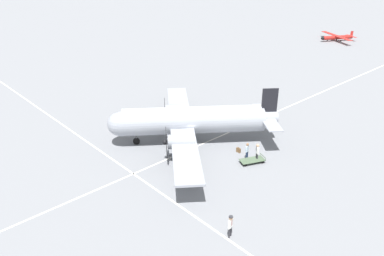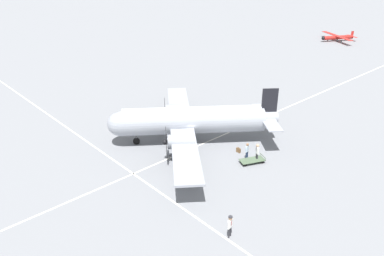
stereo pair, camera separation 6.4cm
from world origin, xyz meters
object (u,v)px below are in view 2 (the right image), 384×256
at_px(passenger_boarding, 257,151).
at_px(ramp_agent, 247,149).
at_px(suitcase_near_door, 238,150).
at_px(crew_foreground, 230,224).
at_px(baggage_cart, 252,160).
at_px(light_aircraft_distant, 337,37).
at_px(airliner_main, 188,120).

bearing_deg(passenger_boarding, ramp_agent, 57.65).
bearing_deg(passenger_boarding, suitcase_near_door, 34.86).
relative_size(crew_foreground, baggage_cart, 0.68).
distance_m(ramp_agent, baggage_cart, 1.12).
distance_m(ramp_agent, light_aircraft_distant, 59.02).
bearing_deg(ramp_agent, airliner_main, -84.13).
height_order(passenger_boarding, light_aircraft_distant, light_aircraft_distant).
xyz_separation_m(ramp_agent, baggage_cart, (0.82, -0.18, -0.74)).
bearing_deg(crew_foreground, baggage_cart, -162.73).
xyz_separation_m(passenger_boarding, baggage_cart, (-0.08, -0.54, -0.83)).
bearing_deg(suitcase_near_door, crew_foreground, -51.61).
distance_m(passenger_boarding, light_aircraft_distant, 59.01).
height_order(passenger_boarding, suitcase_near_door, passenger_boarding).
distance_m(airliner_main, light_aircraft_distant, 58.91).
bearing_deg(passenger_boarding, light_aircraft_distant, -32.76).
bearing_deg(airliner_main, baggage_cart, 140.54).
height_order(baggage_cart, light_aircraft_distant, light_aircraft_distant).
distance_m(airliner_main, ramp_agent, 6.74).
relative_size(passenger_boarding, baggage_cart, 0.71).
distance_m(airliner_main, baggage_cart, 7.65).
distance_m(ramp_agent, suitcase_near_door, 1.64).
bearing_deg(ramp_agent, crew_foreground, 23.86).
bearing_deg(baggage_cart, suitcase_near_door, -80.75).
xyz_separation_m(suitcase_near_door, baggage_cart, (2.21, -0.58, 0.05)).
bearing_deg(light_aircraft_distant, ramp_agent, 49.48).
xyz_separation_m(ramp_agent, light_aircraft_distant, (-20.63, 55.30, -0.19)).
xyz_separation_m(airliner_main, light_aircraft_distant, (-14.31, 57.12, -1.63)).
xyz_separation_m(airliner_main, baggage_cart, (7.14, 1.64, -2.19)).
xyz_separation_m(crew_foreground, suitcase_near_door, (-7.59, 9.58, -0.86)).
relative_size(suitcase_near_door, light_aircraft_distant, 0.05).
xyz_separation_m(crew_foreground, light_aircraft_distant, (-26.84, 64.48, -0.26)).
bearing_deg(passenger_boarding, baggage_cart, 117.79).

